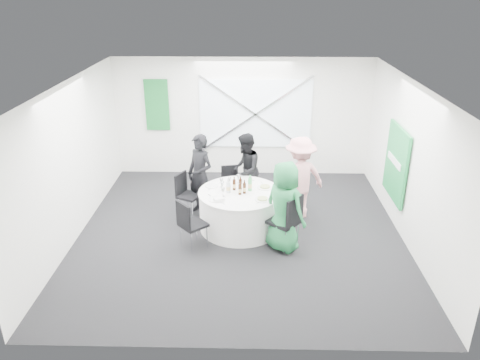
{
  "coord_description": "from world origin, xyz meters",
  "views": [
    {
      "loc": [
        0.18,
        -7.69,
        4.4
      ],
      "look_at": [
        0.0,
        0.2,
        1.0
      ],
      "focal_mm": 35.0,
      "sensor_mm": 36.0,
      "label": 1
    }
  ],
  "objects_px": {
    "chair_back_left": "(186,191)",
    "person_man_back": "(245,170)",
    "green_water_bottle": "(250,185)",
    "chair_front_left": "(189,221)",
    "clear_water_bottle": "(228,187)",
    "chair_back_right": "(286,191)",
    "chair_front_right": "(288,218)",
    "person_woman_pink": "(300,178)",
    "banquet_table": "(240,210)",
    "person_woman_green": "(284,207)",
    "person_man_back_left": "(200,175)",
    "chair_back": "(230,182)"
  },
  "relations": [
    {
      "from": "chair_front_right",
      "to": "banquet_table",
      "type": "bearing_deg",
      "value": -90.0
    },
    {
      "from": "chair_front_right",
      "to": "chair_front_left",
      "type": "relative_size",
      "value": 1.13
    },
    {
      "from": "banquet_table",
      "to": "chair_back_right",
      "type": "height_order",
      "value": "chair_back_right"
    },
    {
      "from": "chair_back_left",
      "to": "person_woman_green",
      "type": "bearing_deg",
      "value": -97.57
    },
    {
      "from": "person_man_back",
      "to": "person_woman_pink",
      "type": "height_order",
      "value": "person_woman_pink"
    },
    {
      "from": "chair_back",
      "to": "person_woman_green",
      "type": "distance_m",
      "value": 2.09
    },
    {
      "from": "green_water_bottle",
      "to": "chair_back_right",
      "type": "bearing_deg",
      "value": 37.49
    },
    {
      "from": "chair_back_left",
      "to": "chair_front_left",
      "type": "height_order",
      "value": "chair_front_left"
    },
    {
      "from": "person_woman_pink",
      "to": "chair_back_left",
      "type": "bearing_deg",
      "value": -24.71
    },
    {
      "from": "chair_back_left",
      "to": "person_man_back",
      "type": "xyz_separation_m",
      "value": [
        1.18,
        0.52,
        0.26
      ]
    },
    {
      "from": "person_woman_pink",
      "to": "clear_water_bottle",
      "type": "xyz_separation_m",
      "value": [
        -1.37,
        -0.55,
        0.03
      ]
    },
    {
      "from": "banquet_table",
      "to": "person_man_back_left",
      "type": "distance_m",
      "value": 1.13
    },
    {
      "from": "chair_back_left",
      "to": "green_water_bottle",
      "type": "relative_size",
      "value": 2.9
    },
    {
      "from": "person_woman_green",
      "to": "clear_water_bottle",
      "type": "bearing_deg",
      "value": 7.87
    },
    {
      "from": "chair_front_left",
      "to": "clear_water_bottle",
      "type": "xyz_separation_m",
      "value": [
        0.65,
        0.73,
        0.33
      ]
    },
    {
      "from": "person_woman_pink",
      "to": "person_woman_green",
      "type": "relative_size",
      "value": 1.02
    },
    {
      "from": "person_woman_green",
      "to": "clear_water_bottle",
      "type": "height_order",
      "value": "person_woman_green"
    },
    {
      "from": "chair_back",
      "to": "chair_front_left",
      "type": "bearing_deg",
      "value": -120.68
    },
    {
      "from": "chair_back_right",
      "to": "person_woman_pink",
      "type": "relative_size",
      "value": 0.51
    },
    {
      "from": "chair_back",
      "to": "person_woman_pink",
      "type": "relative_size",
      "value": 0.49
    },
    {
      "from": "person_man_back",
      "to": "green_water_bottle",
      "type": "distance_m",
      "value": 1.01
    },
    {
      "from": "person_man_back_left",
      "to": "chair_front_right",
      "type": "bearing_deg",
      "value": -0.95
    },
    {
      "from": "banquet_table",
      "to": "person_man_back",
      "type": "distance_m",
      "value": 1.13
    },
    {
      "from": "banquet_table",
      "to": "chair_back_right",
      "type": "relative_size",
      "value": 1.83
    },
    {
      "from": "chair_front_right",
      "to": "green_water_bottle",
      "type": "relative_size",
      "value": 3.38
    },
    {
      "from": "person_man_back_left",
      "to": "person_woman_pink",
      "type": "relative_size",
      "value": 0.99
    },
    {
      "from": "chair_front_left",
      "to": "person_man_back_left",
      "type": "xyz_separation_m",
      "value": [
        0.06,
        1.41,
        0.29
      ]
    },
    {
      "from": "person_man_back_left",
      "to": "green_water_bottle",
      "type": "bearing_deg",
      "value": 8.36
    },
    {
      "from": "chair_front_left",
      "to": "clear_water_bottle",
      "type": "distance_m",
      "value": 1.03
    },
    {
      "from": "banquet_table",
      "to": "chair_back_left",
      "type": "bearing_deg",
      "value": 153.83
    },
    {
      "from": "chair_front_left",
      "to": "green_water_bottle",
      "type": "distance_m",
      "value": 1.38
    },
    {
      "from": "person_man_back",
      "to": "person_man_back_left",
      "type": "bearing_deg",
      "value": -60.48
    },
    {
      "from": "chair_front_right",
      "to": "person_woman_pink",
      "type": "relative_size",
      "value": 0.62
    },
    {
      "from": "banquet_table",
      "to": "chair_front_left",
      "type": "distance_m",
      "value": 1.16
    },
    {
      "from": "person_man_back_left",
      "to": "chair_back_left",
      "type": "bearing_deg",
      "value": -120.39
    },
    {
      "from": "person_man_back",
      "to": "chair_back",
      "type": "bearing_deg",
      "value": -91.56
    },
    {
      "from": "chair_back_left",
      "to": "clear_water_bottle",
      "type": "relative_size",
      "value": 3.25
    },
    {
      "from": "chair_back",
      "to": "person_woman_green",
      "type": "height_order",
      "value": "person_woman_green"
    },
    {
      "from": "chair_back_left",
      "to": "chair_front_left",
      "type": "relative_size",
      "value": 0.97
    },
    {
      "from": "chair_front_right",
      "to": "clear_water_bottle",
      "type": "relative_size",
      "value": 3.79
    },
    {
      "from": "green_water_bottle",
      "to": "chair_back",
      "type": "bearing_deg",
      "value": 111.77
    },
    {
      "from": "person_man_back_left",
      "to": "green_water_bottle",
      "type": "xyz_separation_m",
      "value": [
        0.99,
        -0.58,
        0.05
      ]
    },
    {
      "from": "person_man_back",
      "to": "green_water_bottle",
      "type": "height_order",
      "value": "person_man_back"
    },
    {
      "from": "banquet_table",
      "to": "person_man_back_left",
      "type": "height_order",
      "value": "person_man_back_left"
    },
    {
      "from": "person_man_back",
      "to": "chair_front_left",
      "type": "bearing_deg",
      "value": -22.97
    },
    {
      "from": "chair_back_right",
      "to": "chair_front_left",
      "type": "height_order",
      "value": "chair_front_left"
    },
    {
      "from": "person_man_back",
      "to": "clear_water_bottle",
      "type": "xyz_separation_m",
      "value": [
        -0.3,
        -1.09,
        0.09
      ]
    },
    {
      "from": "person_woman_pink",
      "to": "green_water_bottle",
      "type": "height_order",
      "value": "person_woman_pink"
    },
    {
      "from": "chair_back_right",
      "to": "person_man_back",
      "type": "bearing_deg",
      "value": -153.25
    },
    {
      "from": "chair_back_left",
      "to": "person_man_back_left",
      "type": "height_order",
      "value": "person_man_back_left"
    }
  ]
}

